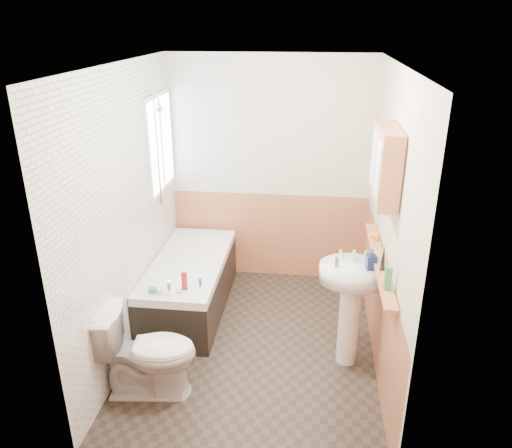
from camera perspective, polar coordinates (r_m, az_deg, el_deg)
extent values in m
plane|color=black|center=(4.80, -0.22, -13.49)|extent=(2.80, 2.80, 0.00)
plane|color=white|center=(3.89, -0.27, 17.80)|extent=(2.80, 2.80, 0.00)
cube|color=beige|center=(5.51, 1.55, 5.97)|extent=(2.20, 0.02, 2.50)
cube|color=beige|center=(2.94, -3.63, -9.84)|extent=(2.20, 0.02, 2.50)
cube|color=beige|center=(4.45, -14.58, 1.10)|extent=(0.02, 2.80, 2.50)
cube|color=beige|center=(4.21, 14.94, -0.21)|extent=(0.02, 2.80, 2.50)
cube|color=#C2784F|center=(4.54, 13.71, -8.96)|extent=(0.01, 2.80, 1.00)
cube|color=#C2784F|center=(3.42, -3.24, -20.32)|extent=(2.20, 0.01, 1.00)
cube|color=#C2784F|center=(5.75, 1.45, -1.27)|extent=(2.20, 0.01, 1.00)
cube|color=white|center=(4.44, -14.31, 1.09)|extent=(0.01, 2.80, 2.50)
cube|color=white|center=(5.48, -6.14, 11.14)|extent=(0.75, 0.01, 1.50)
cube|color=white|center=(5.17, -10.87, 9.06)|extent=(0.03, 0.79, 0.99)
cube|color=white|center=(5.17, -10.74, 9.06)|extent=(0.01, 0.70, 0.90)
cube|color=white|center=(5.17, -10.73, 9.06)|extent=(0.01, 0.04, 0.90)
cube|color=black|center=(5.23, -7.52, -7.23)|extent=(0.70, 1.59, 0.48)
cube|color=white|center=(5.10, -7.68, -4.49)|extent=(0.70, 1.59, 0.08)
cube|color=white|center=(5.10, -7.67, -4.59)|extent=(0.56, 1.45, 0.04)
cylinder|color=silver|center=(4.46, -9.90, -7.25)|extent=(0.04, 0.04, 0.14)
sphere|color=silver|center=(4.50, -10.99, -7.49)|extent=(0.06, 0.06, 0.06)
sphere|color=silver|center=(4.45, -8.76, -7.68)|extent=(0.06, 0.06, 0.06)
cylinder|color=silver|center=(5.01, -11.26, 8.50)|extent=(0.02, 0.02, 1.17)
cylinder|color=silver|center=(5.17, -10.82, 2.74)|extent=(0.04, 0.04, 0.02)
cylinder|color=silver|center=(4.92, -11.75, 14.56)|extent=(0.04, 0.04, 0.02)
cylinder|color=silver|center=(4.92, -11.04, 12.90)|extent=(0.06, 0.08, 0.09)
imported|color=white|center=(4.15, -12.31, -14.09)|extent=(0.82, 0.52, 0.76)
cylinder|color=white|center=(4.45, 10.55, -11.09)|extent=(0.18, 0.18, 0.77)
ellipsoid|color=white|center=(4.20, 11.02, -5.51)|extent=(0.55, 0.45, 0.15)
cylinder|color=silver|center=(4.24, 9.61, -3.38)|extent=(0.03, 0.03, 0.08)
cylinder|color=silver|center=(4.26, 12.48, -3.50)|extent=(0.03, 0.03, 0.08)
cylinder|color=silver|center=(4.21, 11.10, -3.18)|extent=(0.02, 0.11, 0.09)
cube|color=#C2784F|center=(4.16, 13.91, -4.13)|extent=(0.10, 1.51, 0.03)
cube|color=#C2784F|center=(3.87, 14.65, 6.58)|extent=(0.15, 0.62, 0.56)
cube|color=silver|center=(3.71, 13.74, 6.02)|extent=(0.01, 0.24, 0.42)
cube|color=silver|center=(4.00, 13.30, 7.24)|extent=(0.01, 0.24, 0.42)
cylinder|color=#388447|center=(3.69, 14.86, -6.00)|extent=(0.06, 0.06, 0.18)
cone|color=black|center=(3.94, 14.35, -3.72)|extent=(0.04, 0.04, 0.21)
cylinder|color=orange|center=(4.48, 13.44, -1.50)|extent=(0.09, 0.09, 0.05)
imported|color=navy|center=(4.12, 12.99, -4.51)|extent=(0.11, 0.19, 0.08)
cylinder|color=#388447|center=(4.10, 9.19, -4.29)|extent=(0.04, 0.04, 0.09)
cube|color=maroon|center=(4.52, -8.18, -6.47)|extent=(0.05, 0.03, 0.17)
cylinder|color=#388447|center=(4.56, -11.76, -7.41)|extent=(0.09, 0.09, 0.04)
cylinder|color=#19339E|center=(4.58, -6.39, -6.67)|extent=(0.03, 0.03, 0.08)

